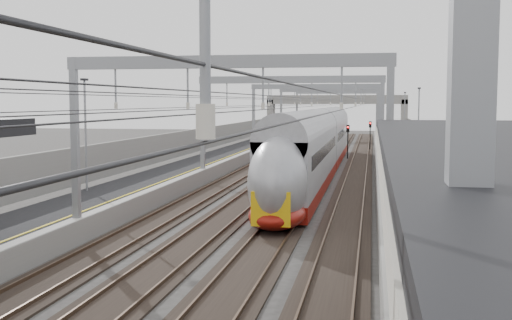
% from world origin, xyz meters
% --- Properties ---
extents(platform_left, '(4.00, 120.00, 1.00)m').
position_xyz_m(platform_left, '(-8.00, 45.00, 0.50)').
color(platform_left, black).
rests_on(platform_left, ground).
extents(platform_right, '(4.00, 120.00, 1.00)m').
position_xyz_m(platform_right, '(8.00, 45.00, 0.50)').
color(platform_right, black).
rests_on(platform_right, ground).
extents(tracks, '(11.40, 140.00, 0.20)m').
position_xyz_m(tracks, '(0.00, 45.00, 0.05)').
color(tracks, black).
rests_on(tracks, ground).
extents(overhead_line, '(13.00, 140.00, 6.60)m').
position_xyz_m(overhead_line, '(0.00, 51.62, 6.14)').
color(overhead_line, gray).
rests_on(overhead_line, platform_left).
extents(overbridge, '(22.00, 2.20, 6.90)m').
position_xyz_m(overbridge, '(0.00, 100.00, 5.31)').
color(overbridge, gray).
rests_on(overbridge, ground).
extents(wall_left, '(0.30, 120.00, 3.20)m').
position_xyz_m(wall_left, '(-11.20, 45.00, 1.60)').
color(wall_left, gray).
rests_on(wall_left, ground).
extents(wall_right, '(0.30, 120.00, 3.20)m').
position_xyz_m(wall_right, '(11.20, 45.00, 1.60)').
color(wall_right, gray).
rests_on(wall_right, ground).
extents(train, '(2.68, 48.80, 4.24)m').
position_xyz_m(train, '(1.50, 46.64, 2.08)').
color(train, maroon).
rests_on(train, ground).
extents(signal_green, '(0.32, 0.32, 3.48)m').
position_xyz_m(signal_green, '(-5.20, 73.22, 2.42)').
color(signal_green, black).
rests_on(signal_green, ground).
extents(signal_red_near, '(0.32, 0.32, 3.48)m').
position_xyz_m(signal_red_near, '(3.20, 63.82, 2.42)').
color(signal_red_near, black).
rests_on(signal_red_near, ground).
extents(signal_red_far, '(0.32, 0.32, 3.48)m').
position_xyz_m(signal_red_far, '(5.40, 76.50, 2.42)').
color(signal_red_far, black).
rests_on(signal_red_far, ground).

